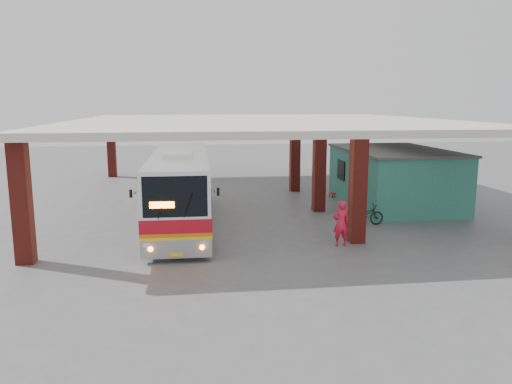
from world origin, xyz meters
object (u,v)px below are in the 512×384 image
at_px(motorcycle, 364,215).
at_px(pedestrian, 341,223).
at_px(coach_bus, 180,187).
at_px(red_chair, 335,190).

xyz_separation_m(motorcycle, pedestrian, (-2.08, -3.13, 0.42)).
relative_size(coach_bus, pedestrian, 6.59).
xyz_separation_m(coach_bus, motorcycle, (8.40, -1.43, -1.25)).
height_order(coach_bus, motorcycle, coach_bus).
relative_size(motorcycle, pedestrian, 1.02).
xyz_separation_m(coach_bus, red_chair, (9.12, 5.57, -1.35)).
xyz_separation_m(pedestrian, red_chair, (2.79, 10.13, -0.53)).
bearing_deg(motorcycle, coach_bus, 79.38).
bearing_deg(coach_bus, red_chair, 32.18).
relative_size(coach_bus, red_chair, 14.25).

